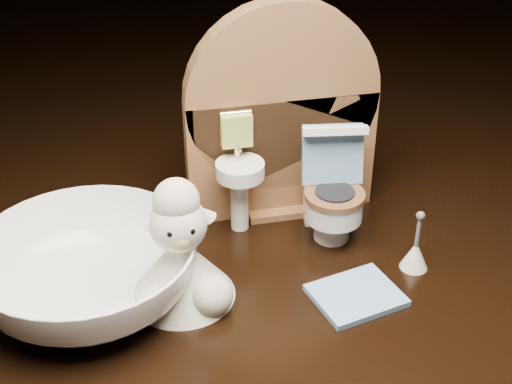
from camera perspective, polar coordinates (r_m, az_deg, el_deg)
backdrop_panel at (r=0.48m, az=2.00°, el=5.38°), size 0.13×0.05×0.15m
toy_toilet at (r=0.47m, az=6.08°, el=-0.26°), size 0.04×0.05×0.08m
bath_mat at (r=0.43m, az=8.01°, el=-8.19°), size 0.06×0.05×0.00m
toilet_brush at (r=0.46m, az=12.62°, el=-4.79°), size 0.02×0.02×0.04m
plush_lamb at (r=0.42m, az=-6.01°, el=-5.35°), size 0.06×0.06×0.08m
ceramic_bowl at (r=0.43m, az=-13.35°, el=-6.25°), size 0.13×0.13×0.04m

